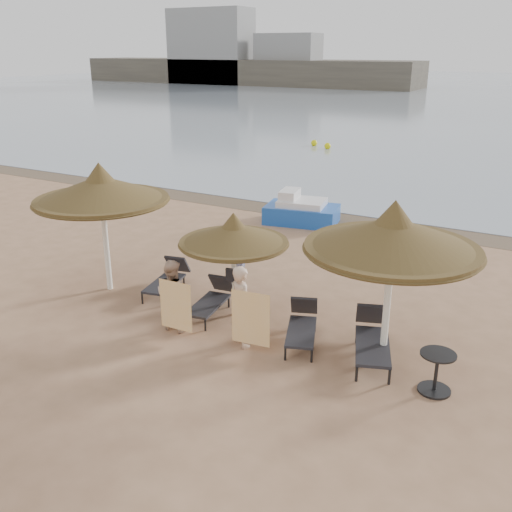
{
  "coord_description": "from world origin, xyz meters",
  "views": [
    {
      "loc": [
        6.33,
        -9.67,
        5.89
      ],
      "look_at": [
        0.29,
        1.2,
        1.33
      ],
      "focal_mm": 40.0,
      "sensor_mm": 36.0,
      "label": 1
    }
  ],
  "objects_px": {
    "lounger_near_left": "(212,298)",
    "pedal_boat": "(301,211)",
    "palapa_center": "(234,234)",
    "palapa_right": "(393,235)",
    "lounger_far_left": "(168,278)",
    "side_table": "(436,374)",
    "person_right": "(242,300)",
    "lounger_near_right": "(302,324)",
    "person_left": "(172,289)",
    "lounger_far_right": "(372,337)",
    "palapa_left": "(101,190)"
  },
  "relations": [
    {
      "from": "lounger_near_left",
      "to": "pedal_boat",
      "type": "distance_m",
      "value": 7.77
    },
    {
      "from": "palapa_center",
      "to": "palapa_right",
      "type": "relative_size",
      "value": 0.75
    },
    {
      "from": "palapa_center",
      "to": "lounger_far_left",
      "type": "height_order",
      "value": "palapa_center"
    },
    {
      "from": "lounger_near_left",
      "to": "side_table",
      "type": "bearing_deg",
      "value": -16.82
    },
    {
      "from": "palapa_center",
      "to": "pedal_boat",
      "type": "height_order",
      "value": "palapa_center"
    },
    {
      "from": "person_right",
      "to": "lounger_near_left",
      "type": "bearing_deg",
      "value": -2.56
    },
    {
      "from": "side_table",
      "to": "person_right",
      "type": "bearing_deg",
      "value": -177.13
    },
    {
      "from": "lounger_near_left",
      "to": "lounger_near_right",
      "type": "relative_size",
      "value": 0.97
    },
    {
      "from": "palapa_center",
      "to": "palapa_right",
      "type": "distance_m",
      "value": 3.74
    },
    {
      "from": "palapa_center",
      "to": "pedal_boat",
      "type": "bearing_deg",
      "value": 103.38
    },
    {
      "from": "lounger_far_left",
      "to": "person_right",
      "type": "height_order",
      "value": "person_right"
    },
    {
      "from": "side_table",
      "to": "pedal_boat",
      "type": "height_order",
      "value": "pedal_boat"
    },
    {
      "from": "lounger_near_left",
      "to": "person_left",
      "type": "xyz_separation_m",
      "value": [
        -0.31,
        -1.1,
        0.59
      ]
    },
    {
      "from": "side_table",
      "to": "pedal_boat",
      "type": "distance_m",
      "value": 10.75
    },
    {
      "from": "side_table",
      "to": "lounger_near_right",
      "type": "bearing_deg",
      "value": 167.79
    },
    {
      "from": "person_right",
      "to": "pedal_boat",
      "type": "height_order",
      "value": "person_right"
    },
    {
      "from": "lounger_far_left",
      "to": "pedal_boat",
      "type": "relative_size",
      "value": 0.66
    },
    {
      "from": "lounger_far_right",
      "to": "person_left",
      "type": "height_order",
      "value": "person_left"
    },
    {
      "from": "lounger_far_left",
      "to": "person_right",
      "type": "xyz_separation_m",
      "value": [
        3.09,
        -1.54,
        0.68
      ]
    },
    {
      "from": "lounger_far_left",
      "to": "person_left",
      "type": "relative_size",
      "value": 0.97
    },
    {
      "from": "palapa_right",
      "to": "lounger_far_right",
      "type": "bearing_deg",
      "value": 154.54
    },
    {
      "from": "palapa_left",
      "to": "side_table",
      "type": "xyz_separation_m",
      "value": [
        8.43,
        -0.69,
        -2.26
      ]
    },
    {
      "from": "palapa_left",
      "to": "palapa_center",
      "type": "height_order",
      "value": "palapa_left"
    },
    {
      "from": "person_left",
      "to": "pedal_boat",
      "type": "xyz_separation_m",
      "value": [
        -0.96,
        8.77,
        -0.5
      ]
    },
    {
      "from": "lounger_far_left",
      "to": "lounger_near_left",
      "type": "bearing_deg",
      "value": -28.98
    },
    {
      "from": "palapa_left",
      "to": "person_left",
      "type": "bearing_deg",
      "value": -19.32
    },
    {
      "from": "lounger_near_left",
      "to": "person_right",
      "type": "distance_m",
      "value": 1.86
    },
    {
      "from": "palapa_left",
      "to": "lounger_near_left",
      "type": "bearing_deg",
      "value": 2.41
    },
    {
      "from": "pedal_boat",
      "to": "lounger_near_right",
      "type": "bearing_deg",
      "value": -75.53
    },
    {
      "from": "palapa_center",
      "to": "person_right",
      "type": "distance_m",
      "value": 1.74
    },
    {
      "from": "palapa_left",
      "to": "person_right",
      "type": "bearing_deg",
      "value": -11.17
    },
    {
      "from": "palapa_left",
      "to": "person_right",
      "type": "distance_m",
      "value": 4.85
    },
    {
      "from": "person_left",
      "to": "person_right",
      "type": "relative_size",
      "value": 0.91
    },
    {
      "from": "lounger_near_left",
      "to": "side_table",
      "type": "xyz_separation_m",
      "value": [
        5.34,
        -0.82,
        0.02
      ]
    },
    {
      "from": "palapa_left",
      "to": "lounger_far_right",
      "type": "distance_m",
      "value": 7.35
    },
    {
      "from": "person_left",
      "to": "lounger_far_left",
      "type": "bearing_deg",
      "value": -50.02
    },
    {
      "from": "palapa_left",
      "to": "lounger_near_right",
      "type": "relative_size",
      "value": 1.81
    },
    {
      "from": "side_table",
      "to": "person_right",
      "type": "relative_size",
      "value": 0.38
    },
    {
      "from": "palapa_right",
      "to": "lounger_near_right",
      "type": "relative_size",
      "value": 1.81
    },
    {
      "from": "lounger_far_left",
      "to": "lounger_near_left",
      "type": "distance_m",
      "value": 1.76
    },
    {
      "from": "palapa_left",
      "to": "lounger_near_left",
      "type": "height_order",
      "value": "palapa_left"
    },
    {
      "from": "person_right",
      "to": "pedal_boat",
      "type": "bearing_deg",
      "value": -39.59
    },
    {
      "from": "lounger_near_right",
      "to": "side_table",
      "type": "distance_m",
      "value": 3.01
    },
    {
      "from": "lounger_far_left",
      "to": "palapa_center",
      "type": "bearing_deg",
      "value": -21.44
    },
    {
      "from": "person_right",
      "to": "side_table",
      "type": "bearing_deg",
      "value": -143.81
    },
    {
      "from": "person_left",
      "to": "pedal_boat",
      "type": "relative_size",
      "value": 0.68
    },
    {
      "from": "palapa_center",
      "to": "lounger_far_right",
      "type": "xyz_separation_m",
      "value": [
        3.39,
        -0.23,
        -1.57
      ]
    },
    {
      "from": "lounger_far_left",
      "to": "lounger_near_right",
      "type": "height_order",
      "value": "lounger_near_right"
    },
    {
      "from": "lounger_far_right",
      "to": "person_left",
      "type": "distance_m",
      "value": 4.37
    },
    {
      "from": "lounger_far_left",
      "to": "lounger_far_right",
      "type": "distance_m",
      "value": 5.63
    }
  ]
}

